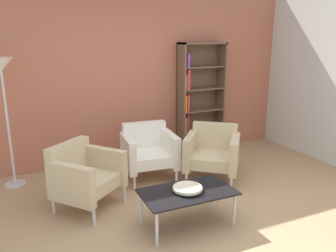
% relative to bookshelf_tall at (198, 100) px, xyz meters
% --- Properties ---
extents(ground_plane, '(8.32, 8.32, 0.00)m').
position_rel_bookshelf_tall_xyz_m(ground_plane, '(-1.15, -2.26, -0.94)').
color(ground_plane, tan).
extents(brick_back_panel, '(6.40, 0.12, 2.90)m').
position_rel_bookshelf_tall_xyz_m(brick_back_panel, '(-1.15, 0.20, 0.51)').
color(brick_back_panel, '#B2664C').
rests_on(brick_back_panel, ground_plane).
extents(bookshelf_tall, '(0.80, 0.30, 1.90)m').
position_rel_bookshelf_tall_xyz_m(bookshelf_tall, '(0.00, 0.00, 0.00)').
color(bookshelf_tall, brown).
rests_on(bookshelf_tall, ground_plane).
extents(coffee_table_low, '(1.00, 0.56, 0.40)m').
position_rel_bookshelf_tall_xyz_m(coffee_table_low, '(-1.26, -2.08, -0.58)').
color(coffee_table_low, black).
rests_on(coffee_table_low, ground_plane).
extents(decorative_bowl, '(0.32, 0.32, 0.05)m').
position_rel_bookshelf_tall_xyz_m(decorative_bowl, '(-1.26, -2.08, -0.51)').
color(decorative_bowl, beige).
rests_on(decorative_bowl, coffee_table_low).
extents(armchair_spare_guest, '(0.77, 0.72, 0.78)m').
position_rel_bookshelf_tall_xyz_m(armchair_spare_guest, '(-1.19, -0.71, -0.53)').
color(armchair_spare_guest, white).
rests_on(armchair_spare_guest, ground_plane).
extents(armchair_corner_red, '(0.95, 0.94, 0.78)m').
position_rel_bookshelf_tall_xyz_m(armchair_corner_red, '(-2.19, -1.22, -0.53)').
color(armchair_corner_red, '#C6B289').
rests_on(armchair_corner_red, ground_plane).
extents(armchair_near_window, '(0.95, 0.94, 0.78)m').
position_rel_bookshelf_tall_xyz_m(armchair_near_window, '(-0.38, -1.14, -0.53)').
color(armchair_near_window, '#C6B289').
rests_on(armchair_near_window, ground_plane).
extents(floor_lamp_torchiere, '(0.32, 0.32, 1.74)m').
position_rel_bookshelf_tall_xyz_m(floor_lamp_torchiere, '(-2.97, -0.20, 0.50)').
color(floor_lamp_torchiere, silver).
rests_on(floor_lamp_torchiere, ground_plane).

